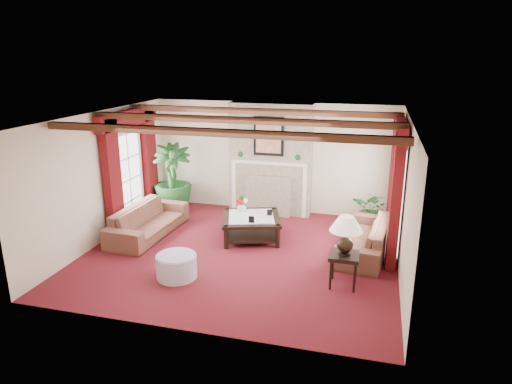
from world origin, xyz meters
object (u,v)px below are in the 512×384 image
(ottoman, at_px, (177,266))
(sofa_left, at_px, (148,216))
(sofa_right, at_px, (365,232))
(coffee_table, at_px, (251,227))
(side_table, at_px, (343,270))
(potted_palm, at_px, (173,193))

(ottoman, bearing_deg, sofa_left, 130.25)
(sofa_right, bearing_deg, coffee_table, -85.22)
(coffee_table, bearing_deg, ottoman, -128.51)
(side_table, bearing_deg, sofa_left, 164.08)
(potted_palm, height_order, side_table, potted_palm)
(sofa_left, bearing_deg, sofa_right, -83.49)
(sofa_left, height_order, sofa_right, sofa_left)
(potted_palm, height_order, ottoman, potted_palm)
(coffee_table, bearing_deg, sofa_right, -19.65)
(coffee_table, relative_size, side_table, 2.07)
(sofa_left, height_order, potted_palm, potted_palm)
(coffee_table, xyz_separation_m, ottoman, (-0.80, -2.06, -0.04))
(sofa_left, relative_size, potted_palm, 1.16)
(sofa_right, height_order, potted_palm, potted_palm)
(potted_palm, bearing_deg, sofa_right, -15.55)
(potted_palm, distance_m, side_table, 5.26)
(potted_palm, bearing_deg, coffee_table, -27.29)
(side_table, bearing_deg, potted_palm, 147.49)
(sofa_left, height_order, coffee_table, sofa_left)
(potted_palm, height_order, coffee_table, potted_palm)
(coffee_table, distance_m, ottoman, 2.21)
(ottoman, bearing_deg, potted_palm, 115.52)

